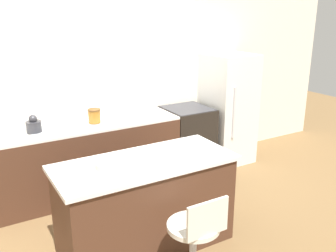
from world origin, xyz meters
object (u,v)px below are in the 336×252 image
Objects in this scene: mixing_bowl at (119,114)px; refrigerator at (228,109)px; oven_range at (187,139)px; stool_chair at (195,243)px; kettle at (34,125)px.

refrigerator is at bearing -0.69° from mixing_bowl.
oven_range is 1.04× the size of stool_chair.
refrigerator is 2.89m from stool_chair.
kettle is (-2.07, -0.00, 0.53)m from oven_range.
refrigerator is (0.70, -0.02, 0.35)m from oven_range.
refrigerator is at bearing -0.43° from kettle.
oven_range is 2.14m from kettle.
kettle is at bearing -179.97° from oven_range.
refrigerator is 2.78m from kettle.
mixing_bowl is (0.26, 2.09, 0.53)m from stool_chair.
mixing_bowl is (-1.73, 0.02, 0.15)m from refrigerator.
stool_chair is 2.30m from kettle.
kettle reaches higher than oven_range.
stool_chair is 4.00× the size of mixing_bowl.
mixing_bowl is at bearing 82.84° from stool_chair.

